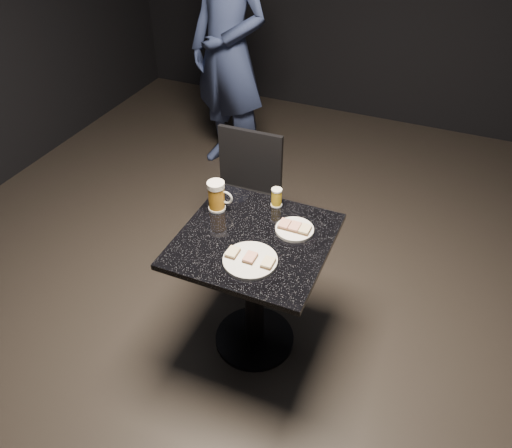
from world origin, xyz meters
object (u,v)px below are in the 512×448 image
at_px(patron, 229,51).
at_px(plate_large, 250,260).
at_px(table, 254,275).
at_px(beer_tumbler, 277,197).
at_px(plate_small, 295,229).
at_px(beer_mug, 217,196).
at_px(chair, 243,194).

bearing_deg(patron, plate_large, -43.21).
bearing_deg(table, beer_tumbler, 90.01).
xyz_separation_m(plate_small, beer_tumbler, (-0.16, 0.16, 0.04)).
height_order(plate_large, beer_mug, beer_mug).
relative_size(plate_large, chair, 0.28).
relative_size(plate_large, patron, 0.13).
relative_size(patron, chair, 2.20).
distance_m(plate_small, beer_mug, 0.42).
bearing_deg(beer_mug, beer_tumbler, 28.96).
xyz_separation_m(patron, table, (0.92, -1.66, -0.45)).
bearing_deg(table, plate_small, 39.18).
relative_size(plate_large, table, 0.33).
bearing_deg(table, beer_mug, 152.06).
distance_m(beer_mug, beer_tumbler, 0.30).
distance_m(plate_small, patron, 1.89).
bearing_deg(plate_small, patron, 125.10).
xyz_separation_m(patron, beer_mug, (0.66, -1.52, -0.13)).
xyz_separation_m(table, beer_mug, (-0.26, 0.14, 0.32)).
height_order(plate_large, beer_tumbler, beer_tumbler).
distance_m(patron, table, 1.95).
bearing_deg(patron, plate_small, -36.21).
relative_size(plate_small, chair, 0.21).
bearing_deg(beer_tumbler, patron, 123.85).
height_order(plate_large, plate_small, same).
bearing_deg(beer_tumbler, beer_mug, -151.04).
bearing_deg(beer_mug, table, -27.94).
height_order(patron, table, patron).
xyz_separation_m(plate_small, table, (-0.16, -0.13, -0.25)).
xyz_separation_m(plate_large, chair, (-0.39, 0.79, -0.26)).
distance_m(plate_small, table, 0.32).
height_order(plate_large, chair, chair).
bearing_deg(plate_large, plate_small, 68.97).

